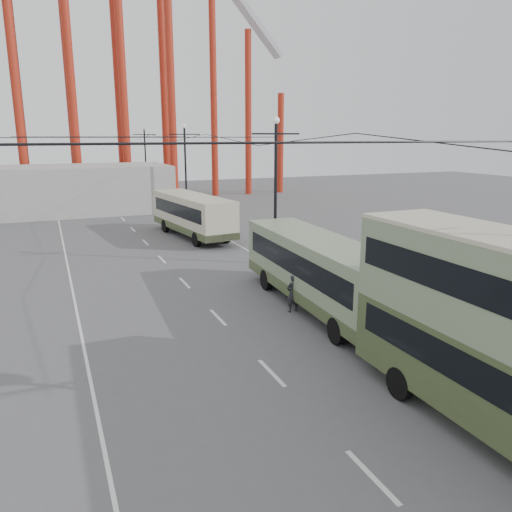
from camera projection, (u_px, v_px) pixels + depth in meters
name	position (u px, v px, depth m)	size (l,w,h in m)	color
ground	(360.00, 425.00, 14.51)	(160.00, 160.00, 0.00)	#535355
road_markings	(172.00, 267.00, 31.84)	(12.52, 120.00, 0.01)	silver
lamp_post_mid	(275.00, 192.00, 31.64)	(3.20, 0.44, 9.32)	black
lamp_post_far	(186.00, 170.00, 51.36)	(3.20, 0.44, 9.32)	black
lamp_post_distant	(146.00, 161.00, 71.08)	(3.20, 0.44, 9.32)	black
roller_coaster	(77.00, 8.00, 59.16)	(52.95, 5.00, 55.48)	maroon
fairground_shed	(65.00, 190.00, 53.80)	(22.00, 10.00, 5.00)	#9C9C97
single_decker_green	(319.00, 269.00, 23.91)	(3.35, 12.36, 3.46)	gray
single_decker_cream	(192.00, 214.00, 40.91)	(4.26, 11.35, 3.45)	#BAB495
pedestrian	(293.00, 293.00, 23.66)	(0.67, 0.44, 1.83)	black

